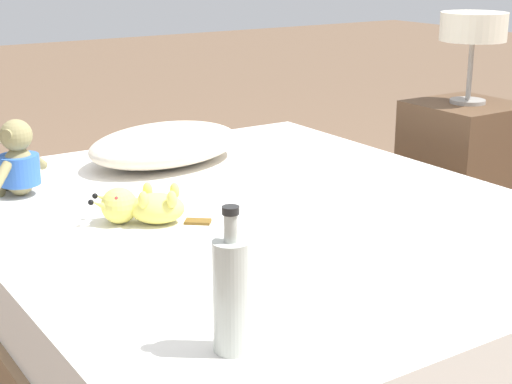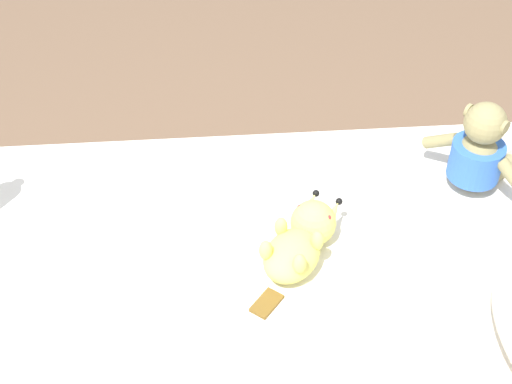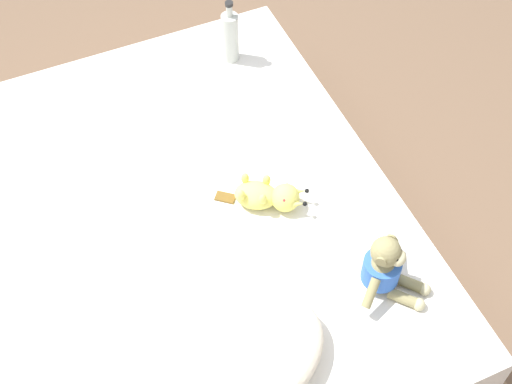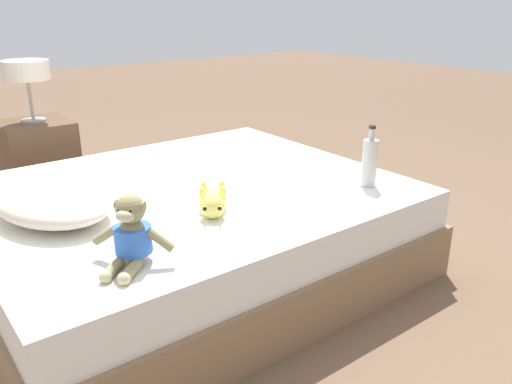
% 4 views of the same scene
% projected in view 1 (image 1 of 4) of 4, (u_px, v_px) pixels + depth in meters
% --- Properties ---
extents(ground_plane, '(16.00, 16.00, 0.00)m').
position_uv_depth(ground_plane, '(256.00, 341.00, 2.40)').
color(ground_plane, brown).
extents(bed, '(1.58, 1.89, 0.43)m').
position_uv_depth(bed, '(256.00, 278.00, 2.33)').
color(bed, '#846647').
rests_on(bed, ground_plane).
extents(pillow, '(0.64, 0.49, 0.13)m').
position_uv_depth(pillow, '(165.00, 144.00, 2.73)').
color(pillow, beige).
rests_on(pillow, bed).
extents(plush_monkey, '(0.26, 0.25, 0.24)m').
position_uv_depth(plush_monkey, '(16.00, 164.00, 2.37)').
color(plush_monkey, '#8E8456').
rests_on(plush_monkey, bed).
extents(plush_yellow_creature, '(0.30, 0.23, 0.10)m').
position_uv_depth(plush_yellow_creature, '(141.00, 206.00, 2.14)').
color(plush_yellow_creature, '#EAE066').
rests_on(plush_yellow_creature, bed).
extents(glass_bottle, '(0.07, 0.07, 0.28)m').
position_uv_depth(glass_bottle, '(231.00, 294.00, 1.44)').
color(glass_bottle, '#B7BCB2').
rests_on(glass_bottle, bed).
extents(nightstand, '(0.39, 0.39, 0.55)m').
position_uv_depth(nightstand, '(462.00, 170.00, 3.21)').
color(nightstand, brown).
rests_on(nightstand, ground_plane).
extents(bedside_lamp, '(0.26, 0.26, 0.35)m').
position_uv_depth(bedside_lamp, '(473.00, 30.00, 3.04)').
color(bedside_lamp, gray).
rests_on(bedside_lamp, nightstand).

